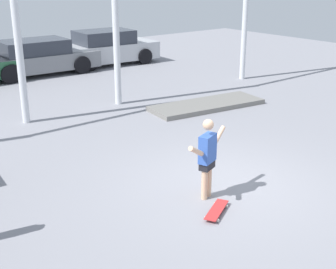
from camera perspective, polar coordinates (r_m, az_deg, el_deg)
name	(u,v)px	position (r m, az deg, el deg)	size (l,w,h in m)	color
ground_plane	(228,185)	(9.26, 7.38, -6.15)	(36.00, 36.00, 0.00)	gray
skateboarder	(207,155)	(8.41, 4.82, -2.53)	(1.27, 0.53, 1.51)	#DBAD89
skateboard	(217,210)	(8.21, 5.94, -9.14)	(0.79, 0.56, 0.08)	red
manual_pad	(207,105)	(14.30, 4.75, 3.61)	(3.55, 1.24, 0.14)	slate
parked_car_grey	(38,58)	(19.36, -15.59, 9.03)	(4.62, 2.10, 1.38)	slate
parked_car_silver	(107,48)	(20.90, -7.43, 10.42)	(4.37, 2.21, 1.48)	#B7BABF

